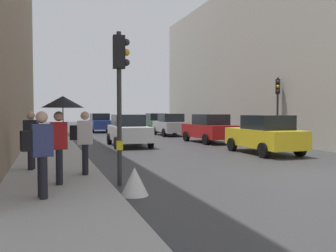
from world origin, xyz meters
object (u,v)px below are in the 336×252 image
at_px(traffic_light_mid_street, 278,99).
at_px(traffic_light_near_left, 120,80).
at_px(car_green_estate, 155,122).
at_px(car_white_compact, 129,130).
at_px(pedestrian_with_umbrella, 62,115).
at_px(pedestrian_with_grey_backpack, 40,149).
at_px(car_red_sedan, 209,128).
at_px(car_yellow_taxi, 265,135).
at_px(warning_sign_triangle, 135,181).
at_px(pedestrian_with_black_backpack, 83,139).
at_px(pedestrian_in_dark_coat, 31,138).
at_px(car_blue_van, 100,123).
at_px(car_silver_hatchback, 170,125).

xyz_separation_m(traffic_light_mid_street, traffic_light_near_left, (-10.72, -7.85, 0.06)).
distance_m(traffic_light_mid_street, car_green_estate, 15.75).
height_order(traffic_light_near_left, car_white_compact, traffic_light_near_left).
relative_size(pedestrian_with_umbrella, pedestrian_with_grey_backpack, 1.21).
xyz_separation_m(traffic_light_near_left, car_red_sedan, (7.74, 10.62, -1.86)).
bearing_deg(car_yellow_taxi, warning_sign_triangle, -142.51).
relative_size(car_white_compact, pedestrian_with_umbrella, 1.99).
bearing_deg(pedestrian_with_black_backpack, warning_sign_triangle, -67.50).
bearing_deg(pedestrian_with_black_backpack, car_yellow_taxi, 22.77).
xyz_separation_m(pedestrian_with_umbrella, pedestrian_with_black_backpack, (0.62, 1.13, -0.68)).
xyz_separation_m(pedestrian_with_black_backpack, pedestrian_in_dark_coat, (-1.42, 1.40, -0.03)).
xyz_separation_m(car_red_sedan, car_green_estate, (0.44, 12.66, 0.00)).
relative_size(car_blue_van, car_green_estate, 0.99).
xyz_separation_m(car_green_estate, warning_sign_triangle, (-8.10, -24.47, -0.55)).
xyz_separation_m(traffic_light_near_left, car_blue_van, (2.95, 24.10, -1.86)).
xyz_separation_m(pedestrian_in_dark_coat, warning_sign_triangle, (2.34, -3.62, -0.81)).
xyz_separation_m(car_silver_hatchback, pedestrian_in_dark_coat, (-9.85, -14.99, 0.25)).
relative_size(car_blue_van, pedestrian_with_grey_backpack, 2.39).
bearing_deg(car_red_sedan, car_blue_van, 109.55).
bearing_deg(warning_sign_triangle, car_blue_van, 83.53).
relative_size(car_white_compact, car_green_estate, 1.00).
relative_size(traffic_light_near_left, warning_sign_triangle, 6.11).
bearing_deg(pedestrian_with_black_backpack, pedestrian_with_grey_backpack, -114.17).
distance_m(car_green_estate, pedestrian_with_umbrella, 25.30).
bearing_deg(car_blue_van, warning_sign_triangle, -96.47).
height_order(car_white_compact, pedestrian_in_dark_coat, pedestrian_in_dark_coat).
relative_size(car_white_compact, pedestrian_with_grey_backpack, 2.40).
xyz_separation_m(pedestrian_with_grey_backpack, pedestrian_in_dark_coat, (-0.31, 3.86, -0.03)).
height_order(traffic_light_mid_street, car_white_compact, traffic_light_mid_street).
distance_m(car_white_compact, car_silver_hatchback, 8.91).
relative_size(car_silver_hatchback, pedestrian_with_black_backpack, 2.40).
distance_m(car_white_compact, warning_sign_triangle, 11.55).
relative_size(car_white_compact, car_yellow_taxi, 1.00).
bearing_deg(traffic_light_near_left, car_blue_van, 83.01).
height_order(car_blue_van, warning_sign_triangle, car_blue_van).
xyz_separation_m(traffic_light_near_left, car_yellow_taxi, (7.60, 4.58, -1.86)).
bearing_deg(car_white_compact, car_green_estate, 66.76).
bearing_deg(pedestrian_in_dark_coat, car_silver_hatchback, 56.71).
distance_m(traffic_light_mid_street, car_red_sedan, 4.45).
bearing_deg(car_green_estate, pedestrian_with_black_backpack, -112.07).
height_order(car_silver_hatchback, car_green_estate, same).
bearing_deg(warning_sign_triangle, pedestrian_with_umbrella, 144.75).
relative_size(traffic_light_mid_street, car_blue_van, 0.92).
distance_m(car_green_estate, pedestrian_with_black_backpack, 24.00).
distance_m(car_blue_van, pedestrian_with_umbrella, 24.61).
distance_m(traffic_light_near_left, warning_sign_triangle, 2.69).
xyz_separation_m(car_red_sedan, pedestrian_with_umbrella, (-9.19, -10.72, 0.96)).
relative_size(traffic_light_near_left, car_white_compact, 0.93).
xyz_separation_m(car_silver_hatchback, pedestrian_with_umbrella, (-9.05, -17.52, 0.96)).
height_order(pedestrian_with_umbrella, pedestrian_with_grey_backpack, pedestrian_with_umbrella).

